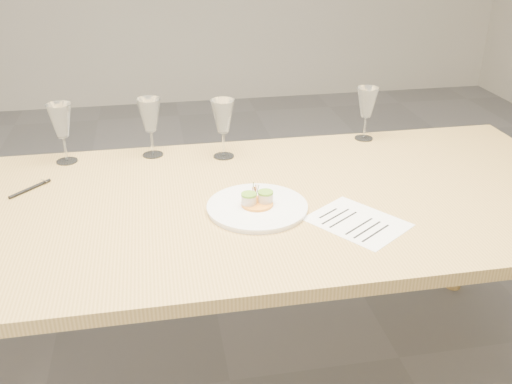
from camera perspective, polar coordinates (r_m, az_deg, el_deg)
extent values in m
plane|color=slate|center=(2.23, -2.63, -18.32)|extent=(7.00, 7.00, 0.00)
cube|color=tan|center=(1.79, -3.10, -1.44)|extent=(2.40, 1.00, 0.04)
cylinder|color=tan|center=(2.65, 20.15, -2.58)|extent=(0.07, 0.07, 0.71)
cylinder|color=white|center=(1.72, 0.12, -1.57)|extent=(0.30, 0.30, 0.01)
cylinder|color=white|center=(1.72, 0.12, -1.39)|extent=(0.31, 0.31, 0.01)
cylinder|color=#F7A22E|center=(1.72, 0.12, -1.22)|extent=(0.10, 0.10, 0.01)
cylinder|color=beige|center=(1.70, -0.72, -0.76)|extent=(0.05, 0.05, 0.03)
cylinder|color=beige|center=(1.72, 0.96, -0.55)|extent=(0.05, 0.05, 0.03)
cylinder|color=#71A22D|center=(1.70, -0.72, -0.24)|extent=(0.05, 0.05, 0.01)
cylinder|color=#71A22D|center=(1.71, 0.96, -0.04)|extent=(0.05, 0.05, 0.01)
cylinder|color=#CEC76E|center=(1.69, 2.40, -1.93)|extent=(0.05, 0.05, 0.00)
cube|color=white|center=(1.68, 10.12, -2.98)|extent=(0.32, 0.33, 0.00)
cube|color=black|center=(1.72, 7.23, -2.12)|extent=(0.07, 0.05, 0.00)
cube|color=black|center=(1.70, 7.97, -2.43)|extent=(0.11, 0.08, 0.00)
cube|color=black|center=(1.69, 8.72, -2.75)|extent=(0.11, 0.08, 0.00)
cube|color=black|center=(1.66, 10.27, -3.39)|extent=(0.11, 0.08, 0.00)
cube|color=black|center=(1.65, 11.07, -3.72)|extent=(0.11, 0.08, 0.00)
cube|color=black|center=(1.64, 11.87, -4.05)|extent=(0.11, 0.08, 0.00)
cylinder|color=black|center=(1.98, -21.66, 0.31)|extent=(0.12, 0.12, 0.01)
cube|color=silver|center=(2.01, -20.44, 1.07)|extent=(0.02, 0.02, 0.00)
cylinder|color=white|center=(2.17, -18.37, 2.95)|extent=(0.08, 0.08, 0.00)
cylinder|color=white|center=(2.15, -18.55, 4.12)|extent=(0.01, 0.01, 0.09)
cone|color=white|center=(2.12, -18.95, 6.77)|extent=(0.09, 0.09, 0.12)
cylinder|color=white|center=(2.15, -10.26, 3.70)|extent=(0.08, 0.08, 0.00)
cylinder|color=white|center=(2.13, -10.36, 4.89)|extent=(0.01, 0.01, 0.09)
cone|color=white|center=(2.10, -10.60, 7.58)|extent=(0.09, 0.09, 0.12)
cylinder|color=white|center=(2.11, -3.24, 3.61)|extent=(0.08, 0.08, 0.00)
cylinder|color=white|center=(2.09, -3.27, 4.82)|extent=(0.01, 0.01, 0.09)
cone|color=white|center=(2.05, -3.34, 7.57)|extent=(0.09, 0.09, 0.12)
cylinder|color=white|center=(2.31, 10.72, 5.30)|extent=(0.07, 0.07, 0.00)
cylinder|color=white|center=(2.30, 10.82, 6.38)|extent=(0.01, 0.01, 0.09)
cone|color=white|center=(2.27, 11.03, 8.80)|extent=(0.08, 0.08, 0.11)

